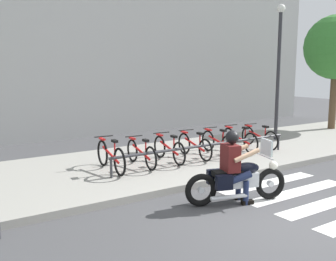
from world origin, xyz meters
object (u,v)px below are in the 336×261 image
motorcycle (237,180)px  bicycle_2 (169,149)px  bicycle_6 (259,137)px  bike_rack (207,146)px  bicycle_1 (141,153)px  street_lamp (279,62)px  rider (234,162)px  bicycle_5 (239,139)px  bicycle_4 (218,142)px  bicycle_3 (194,146)px  bicycle_0 (111,156)px

motorcycle → bicycle_2: motorcycle is taller
bicycle_6 → bike_rack: size_ratio=0.29×
bicycle_1 → street_lamp: 6.25m
rider → bicycle_5: 4.25m
bicycle_2 → bicycle_4: size_ratio=1.04×
motorcycle → bicycle_1: size_ratio=1.24×
rider → bicycle_6: rider is taller
bicycle_5 → bicycle_1: bearing=180.0°
bicycle_1 → bicycle_2: 0.84m
bicycle_5 → bicycle_4: bearing=-180.0°
motorcycle → bicycle_4: size_ratio=1.31×
bicycle_3 → street_lamp: bearing=9.7°
rider → bicycle_6: 4.88m
bicycle_5 → bicycle_6: bearing=0.0°
street_lamp → bicycle_5: bearing=-163.7°
bicycle_2 → bike_rack: bearing=-33.4°
rider → street_lamp: bearing=34.3°
bicycle_5 → bicycle_6: 0.84m
bicycle_0 → street_lamp: size_ratio=0.38×
bicycle_5 → bicycle_3: bearing=180.0°
bicycle_5 → street_lamp: street_lamp is taller
street_lamp → bicycle_6: bearing=-155.8°
motorcycle → bicycle_0: motorcycle is taller
bicycle_6 → bicycle_5: bearing=-180.0°
bicycle_3 → bicycle_6: size_ratio=1.03×
bicycle_4 → bicycle_6: bicycle_4 is taller
rider → bicycle_1: size_ratio=0.87×
bike_rack → rider: bearing=-118.6°
bicycle_0 → bicycle_2: 1.68m
bicycle_2 → rider: bearing=-99.2°
bicycle_0 → bicycle_4: 3.36m
bicycle_4 → rider: bearing=-125.9°
motorcycle → street_lamp: (5.33, 3.71, 2.35)m
bicycle_6 → street_lamp: bearing=24.2°
motorcycle → bicycle_0: bearing=112.9°
bicycle_4 → bicycle_5: 0.84m
bicycle_1 → bicycle_0: bearing=-179.9°
rider → street_lamp: size_ratio=0.31×
motorcycle → bicycle_0: (-1.27, 3.01, 0.06)m
bicycle_2 → bicycle_4: bearing=-0.0°
bicycle_0 → bike_rack: bearing=-12.4°
motorcycle → street_lamp: bearing=34.9°
bicycle_4 → bike_rack: (-0.84, -0.55, 0.08)m
motorcycle → bicycle_2: bearing=82.2°
bicycle_1 → street_lamp: street_lamp is taller
bicycle_3 → bicycle_2: bearing=-180.0°
bicycle_2 → bike_rack: (0.84, -0.55, 0.08)m
bicycle_1 → bicycle_6: (4.21, 0.00, -0.00)m
rider → street_lamp: 6.83m
bicycle_3 → bicycle_4: (0.84, -0.00, 0.00)m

